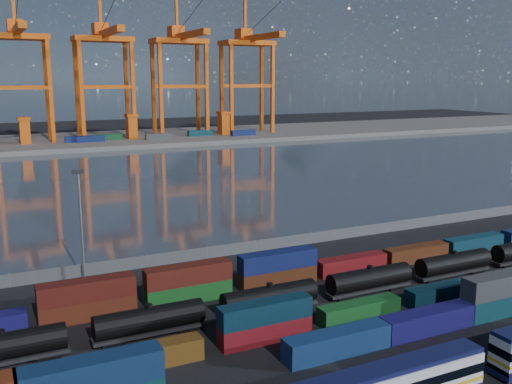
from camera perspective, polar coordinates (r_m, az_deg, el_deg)
name	(u,v)px	position (r m, az deg, el deg)	size (l,w,h in m)	color
ground	(357,309)	(76.41, 10.08, -11.44)	(700.00, 700.00, 0.00)	black
harbor_water	(144,180)	(169.55, -11.14, 1.21)	(700.00, 700.00, 0.00)	#333E4A
far_quay	(83,141)	(271.38, -16.91, 4.92)	(700.00, 70.00, 2.00)	#514F4C
distant_mountains	(12,2)	(1670.85, -23.20, 17.11)	(2470.00, 1100.00, 520.00)	#1E2630
container_row_south	(423,316)	(70.55, 16.33, -11.85)	(139.68, 2.54, 5.42)	#3C3F41
container_row_mid	(446,290)	(81.18, 18.42, -9.28)	(140.48, 2.25, 4.79)	#3F4144
container_row_north	(319,267)	(85.89, 6.34, -7.42)	(142.02, 2.39, 5.09)	navy
tanker_string	(413,271)	(85.77, 15.43, -7.65)	(121.63, 2.82, 4.04)	black
waterfront_fence	(261,245)	(98.66, 0.51, -5.34)	(160.12, 0.12, 2.20)	#595B5E
yard_light_mast	(81,220)	(85.86, -17.11, -2.67)	(1.60, 0.40, 16.60)	slate
gantry_cranes	(62,50)	(262.35, -18.83, 13.25)	(200.41, 48.80, 66.08)	#E75810
quay_containers	(62,140)	(255.30, -18.85, 4.94)	(172.58, 10.99, 2.60)	navy
straddle_carriers	(80,128)	(260.52, -17.18, 6.16)	(140.00, 7.00, 11.10)	#E75810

